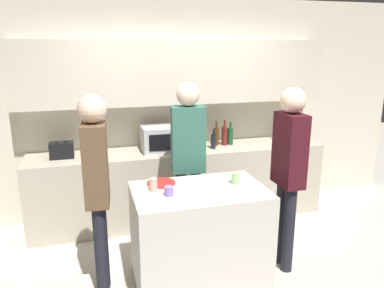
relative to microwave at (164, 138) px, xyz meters
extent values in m
plane|color=beige|center=(0.21, -1.40, -1.06)|extent=(14.00, 14.00, 0.00)
cube|color=beige|center=(0.21, 0.34, 0.29)|extent=(6.40, 0.08, 2.70)
cube|color=beige|center=(0.21, 0.14, 0.77)|extent=(3.74, 0.32, 0.75)
cube|color=#B7AD99|center=(0.21, -0.01, -0.60)|extent=(3.60, 0.62, 0.91)
cube|color=beige|center=(0.05, -1.34, -0.60)|extent=(1.18, 0.75, 0.91)
cube|color=#B7BABC|center=(0.00, 0.00, 0.00)|extent=(0.52, 0.38, 0.30)
cube|color=black|center=(-0.05, -0.19, 0.00)|extent=(0.31, 0.01, 0.19)
cube|color=black|center=(-1.17, 0.00, -0.06)|extent=(0.26, 0.16, 0.18)
cube|color=black|center=(-1.22, 0.00, 0.03)|extent=(0.02, 0.11, 0.01)
cube|color=black|center=(-1.12, 0.00, 0.03)|extent=(0.02, 0.11, 0.01)
cylinder|color=silver|center=(1.61, 0.00, -0.10)|extent=(0.14, 0.14, 0.10)
cylinder|color=#38662D|center=(1.61, 0.00, 0.04)|extent=(0.01, 0.01, 0.18)
sphere|color=#3D7A38|center=(1.61, 0.00, 0.18)|extent=(0.13, 0.13, 0.13)
cylinder|color=#194723|center=(0.51, 0.05, -0.06)|extent=(0.06, 0.06, 0.19)
cylinder|color=#194723|center=(0.51, 0.05, 0.07)|extent=(0.02, 0.02, 0.07)
cylinder|color=black|center=(0.60, -0.08, -0.06)|extent=(0.06, 0.06, 0.18)
cylinder|color=black|center=(0.60, -0.08, 0.06)|extent=(0.02, 0.02, 0.07)
cylinder|color=#472814|center=(0.69, 0.06, -0.04)|extent=(0.06, 0.06, 0.22)
cylinder|color=#472814|center=(0.69, 0.06, 0.12)|extent=(0.02, 0.02, 0.09)
cylinder|color=maroon|center=(0.79, 0.05, -0.03)|extent=(0.07, 0.07, 0.24)
cylinder|color=maroon|center=(0.79, 0.05, 0.13)|extent=(0.03, 0.03, 0.09)
cylinder|color=#194723|center=(0.88, 0.05, -0.04)|extent=(0.07, 0.07, 0.21)
cylinder|color=#194723|center=(0.88, 0.05, 0.10)|extent=(0.03, 0.03, 0.08)
cylinder|color=red|center=(-0.25, -1.11, -0.14)|extent=(0.26, 0.26, 0.01)
cylinder|color=#A0D788|center=(0.41, -1.28, -0.10)|extent=(0.07, 0.07, 0.10)
cylinder|color=#8B73E9|center=(-0.23, -1.39, -0.11)|extent=(0.08, 0.08, 0.08)
cylinder|color=beige|center=(-0.34, -1.26, -0.09)|extent=(0.07, 0.07, 0.11)
cylinder|color=black|center=(0.20, -0.71, -0.62)|extent=(0.11, 0.11, 0.86)
cylinder|color=black|center=(0.04, -0.69, -0.62)|extent=(0.11, 0.11, 0.86)
cube|color=#326658|center=(0.12, -0.70, 0.15)|extent=(0.36, 0.22, 0.68)
sphere|color=beige|center=(0.12, -0.70, 0.61)|extent=(0.23, 0.23, 0.23)
cylinder|color=black|center=(-0.81, -1.19, -0.63)|extent=(0.11, 0.11, 0.86)
cylinder|color=black|center=(-0.82, -1.35, -0.63)|extent=(0.11, 0.11, 0.86)
cube|color=brown|center=(-0.81, -1.27, 0.14)|extent=(0.22, 0.35, 0.68)
sphere|color=beige|center=(-0.81, -1.27, 0.60)|extent=(0.23, 0.23, 0.23)
cylinder|color=black|center=(0.92, -1.41, -0.62)|extent=(0.11, 0.11, 0.86)
cylinder|color=black|center=(0.92, -1.25, -0.62)|extent=(0.11, 0.11, 0.86)
cube|color=#40111B|center=(0.92, -1.33, 0.15)|extent=(0.19, 0.34, 0.68)
sphere|color=beige|center=(0.92, -1.33, 0.61)|extent=(0.23, 0.23, 0.23)
camera|label=1|loc=(-0.83, -4.28, 1.08)|focal=35.00mm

